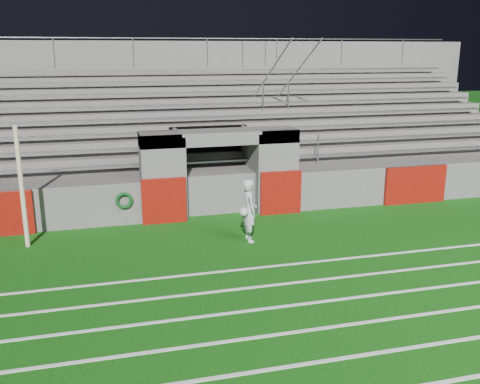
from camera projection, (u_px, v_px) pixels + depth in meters
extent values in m
plane|color=#0E4A0C|center=(250.00, 252.00, 13.49)|extent=(90.00, 90.00, 0.00)
cylinder|color=beige|center=(22.00, 188.00, 13.49)|extent=(0.12, 0.12, 3.16)
cube|color=white|center=(333.00, 360.00, 8.81)|extent=(28.00, 0.09, 0.01)
cube|color=white|center=(310.00, 330.00, 9.75)|extent=(28.00, 0.09, 0.01)
cube|color=white|center=(291.00, 305.00, 10.68)|extent=(28.00, 0.09, 0.01)
cube|color=white|center=(275.00, 285.00, 11.62)|extent=(28.00, 0.09, 0.01)
cube|color=white|center=(262.00, 267.00, 12.55)|extent=(28.00, 0.09, 0.01)
cube|color=#565351|center=(443.00, 181.00, 18.18)|extent=(10.60, 0.35, 1.25)
cube|color=#565351|center=(161.00, 176.00, 15.98)|extent=(1.20, 1.00, 2.60)
cube|color=#565351|center=(275.00, 169.00, 16.86)|extent=(1.20, 1.00, 2.60)
cube|color=black|center=(209.00, 163.00, 18.02)|extent=(2.60, 0.20, 2.50)
cube|color=#565351|center=(180.00, 172.00, 16.71)|extent=(0.10, 2.20, 2.50)
cube|color=#565351|center=(250.00, 168.00, 17.28)|extent=(0.10, 2.20, 2.50)
cube|color=#565351|center=(219.00, 137.00, 16.14)|extent=(4.80, 1.00, 0.40)
cube|color=#565351|center=(197.00, 154.00, 20.06)|extent=(26.00, 8.00, 0.20)
cube|color=#565351|center=(198.00, 170.00, 20.22)|extent=(26.00, 8.00, 1.05)
cube|color=#630D08|center=(164.00, 201.00, 15.62)|extent=(1.30, 0.15, 1.35)
cube|color=#630D08|center=(281.00, 193.00, 16.50)|extent=(1.30, 0.15, 1.35)
cube|color=#630D08|center=(415.00, 185.00, 17.67)|extent=(2.20, 0.15, 1.25)
cube|color=gray|center=(213.00, 161.00, 17.24)|extent=(23.00, 0.28, 0.06)
cube|color=#565351|center=(208.00, 157.00, 18.04)|extent=(24.00, 0.75, 0.38)
cube|color=gray|center=(209.00, 145.00, 17.84)|extent=(23.00, 0.28, 0.06)
cube|color=#565351|center=(204.00, 148.00, 18.69)|extent=(24.00, 0.75, 0.76)
cube|color=gray|center=(204.00, 131.00, 18.45)|extent=(23.00, 0.28, 0.06)
cube|color=#565351|center=(200.00, 139.00, 19.35)|extent=(24.00, 0.75, 1.14)
cube|color=gray|center=(200.00, 117.00, 19.05)|extent=(23.00, 0.28, 0.06)
cube|color=#565351|center=(196.00, 131.00, 20.00)|extent=(24.00, 0.75, 1.52)
cube|color=gray|center=(196.00, 105.00, 19.65)|extent=(23.00, 0.28, 0.06)
cube|color=#565351|center=(193.00, 123.00, 20.65)|extent=(24.00, 0.75, 1.90)
cube|color=gray|center=(192.00, 93.00, 20.25)|extent=(23.00, 0.28, 0.06)
cube|color=#565351|center=(189.00, 116.00, 21.30)|extent=(24.00, 0.75, 2.28)
cube|color=gray|center=(189.00, 81.00, 20.85)|extent=(23.00, 0.28, 0.06)
cube|color=#565351|center=(186.00, 109.00, 21.95)|extent=(24.00, 0.75, 2.66)
cube|color=gray|center=(185.00, 71.00, 21.46)|extent=(23.00, 0.28, 0.06)
cube|color=#565351|center=(184.00, 106.00, 22.57)|extent=(26.00, 0.60, 5.29)
cylinder|color=#A5A8AD|center=(290.00, 150.00, 17.52)|extent=(0.05, 0.05, 1.00)
cylinder|color=#A5A8AD|center=(263.00, 96.00, 19.93)|extent=(0.05, 0.05, 1.00)
cylinder|color=#A5A8AD|center=(243.00, 53.00, 22.34)|extent=(0.05, 0.05, 1.00)
cylinder|color=#A5A8AD|center=(263.00, 82.00, 19.80)|extent=(0.05, 6.02, 3.08)
cylinder|color=#A5A8AD|center=(318.00, 149.00, 17.77)|extent=(0.05, 0.05, 1.00)
cylinder|color=#A5A8AD|center=(288.00, 95.00, 20.18)|extent=(0.05, 0.05, 1.00)
cylinder|color=#A5A8AD|center=(265.00, 53.00, 22.59)|extent=(0.05, 0.05, 1.00)
cylinder|color=#A5A8AD|center=(289.00, 82.00, 20.05)|extent=(0.05, 6.02, 3.08)
cylinder|color=#A5A8AD|center=(54.00, 52.00, 20.49)|extent=(0.05, 0.05, 1.10)
cylinder|color=#A5A8AD|center=(133.00, 52.00, 21.23)|extent=(0.05, 0.05, 1.10)
cylinder|color=#A5A8AD|center=(207.00, 52.00, 21.96)|extent=(0.05, 0.05, 1.10)
cylinder|color=#A5A8AD|center=(277.00, 52.00, 22.70)|extent=(0.05, 0.05, 1.10)
cylinder|color=#A5A8AD|center=(341.00, 52.00, 23.43)|extent=(0.05, 0.05, 1.10)
cylinder|color=#A5A8AD|center=(402.00, 52.00, 24.17)|extent=(0.05, 0.05, 1.10)
cylinder|color=#A5A8AD|center=(183.00, 38.00, 21.57)|extent=(24.00, 0.05, 0.05)
imported|color=silver|center=(249.00, 210.00, 14.11)|extent=(0.41, 0.62, 1.69)
sphere|color=silver|center=(244.00, 212.00, 13.82)|extent=(0.24, 0.24, 0.24)
torus|color=#0D441A|center=(124.00, 200.00, 15.32)|extent=(0.48, 0.09, 0.48)
torus|color=#0D4318|center=(124.00, 201.00, 15.27)|extent=(0.49, 0.09, 0.49)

